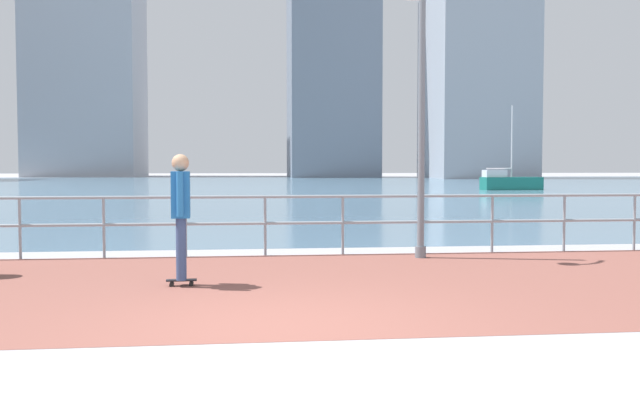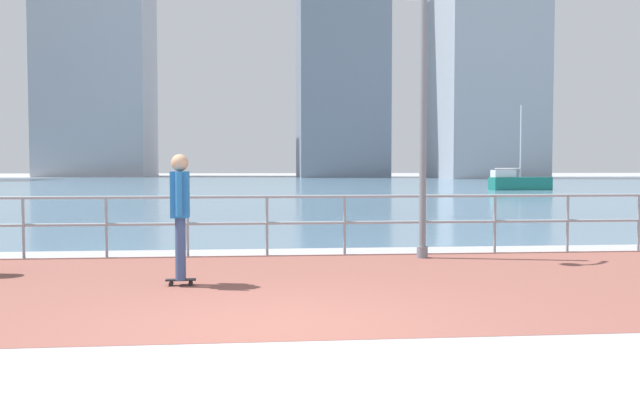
# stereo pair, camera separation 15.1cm
# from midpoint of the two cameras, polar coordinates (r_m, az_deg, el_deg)

# --- Properties ---
(ground) EXTENTS (220.00, 220.00, 0.00)m
(ground) POSITION_cam_midpoint_polar(r_m,az_deg,el_deg) (46.76, -5.22, 0.85)
(ground) COLOR #9E9EA3
(brick_paving) EXTENTS (28.00, 6.09, 0.01)m
(brick_paving) POSITION_cam_midpoint_polar(r_m,az_deg,el_deg) (9.36, -3.54, -6.99)
(brick_paving) COLOR brown
(brick_paving) RESTS_ON ground
(harbor_water) EXTENTS (180.00, 88.00, 0.00)m
(harbor_water) POSITION_cam_midpoint_polar(r_m,az_deg,el_deg) (57.29, -5.30, 1.21)
(harbor_water) COLOR slate
(harbor_water) RESTS_ON ground
(waterfront_railing) EXTENTS (25.25, 0.06, 1.08)m
(waterfront_railing) POSITION_cam_midpoint_polar(r_m,az_deg,el_deg) (12.30, -4.07, -1.15)
(waterfront_railing) COLOR #8C99A3
(waterfront_railing) RESTS_ON ground
(lamppost) EXTENTS (0.55, 0.75, 5.26)m
(lamppost) POSITION_cam_midpoint_polar(r_m,az_deg,el_deg) (11.96, 8.71, 9.08)
(lamppost) COLOR slate
(lamppost) RESTS_ON ground
(skateboarder) EXTENTS (0.40, 0.55, 1.76)m
(skateboarder) POSITION_cam_midpoint_polar(r_m,az_deg,el_deg) (9.31, -11.06, -0.55)
(skateboarder) COLOR black
(skateboarder) RESTS_ON ground
(sailboat_yellow) EXTENTS (4.10, 1.46, 5.67)m
(sailboat_yellow) POSITION_cam_midpoint_polar(r_m,az_deg,el_deg) (48.00, 16.18, 1.45)
(sailboat_yellow) COLOR #197266
(sailboat_yellow) RESTS_ON ground
(tower_glass) EXTENTS (12.59, 10.97, 36.47)m
(tower_glass) POSITION_cam_midpoint_polar(r_m,az_deg,el_deg) (101.83, 1.85, 11.75)
(tower_glass) COLOR slate
(tower_glass) RESTS_ON ground
(tower_steel) EXTENTS (12.72, 13.33, 48.45)m
(tower_steel) POSITION_cam_midpoint_polar(r_m,az_deg,el_deg) (97.54, 13.72, 15.65)
(tower_steel) COLOR #A3A8B2
(tower_steel) RESTS_ON ground
(tower_brick) EXTENTS (16.18, 16.43, 47.54)m
(tower_brick) POSITION_cam_midpoint_polar(r_m,az_deg,el_deg) (115.99, -17.94, 13.28)
(tower_brick) COLOR #A3A8B2
(tower_brick) RESTS_ON ground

